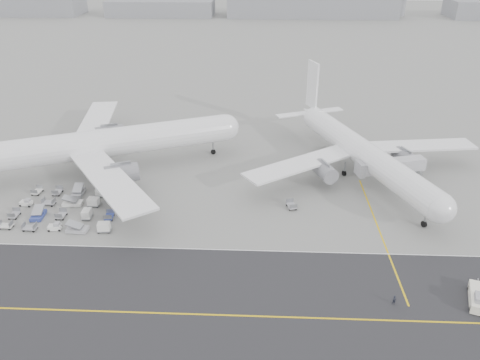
{
  "coord_description": "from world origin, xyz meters",
  "views": [
    {
      "loc": [
        7.3,
        -68.43,
        48.84
      ],
      "look_at": [
        3.77,
        12.0,
        6.34
      ],
      "focal_mm": 35.0,
      "sensor_mm": 36.0,
      "label": 1
    }
  ],
  "objects_px": {
    "airliner_b": "(361,151)",
    "jet_bridge": "(392,167)",
    "ground_crew_a": "(394,300)",
    "airliner_a": "(101,144)"
  },
  "relations": [
    {
      "from": "airliner_a",
      "to": "jet_bridge",
      "type": "relative_size",
      "value": 3.87
    },
    {
      "from": "jet_bridge",
      "to": "ground_crew_a",
      "type": "distance_m",
      "value": 38.96
    },
    {
      "from": "airliner_a",
      "to": "jet_bridge",
      "type": "height_order",
      "value": "airliner_a"
    },
    {
      "from": "jet_bridge",
      "to": "ground_crew_a",
      "type": "relative_size",
      "value": 10.33
    },
    {
      "from": "airliner_a",
      "to": "ground_crew_a",
      "type": "height_order",
      "value": "airliner_a"
    },
    {
      "from": "airliner_b",
      "to": "jet_bridge",
      "type": "height_order",
      "value": "airliner_b"
    },
    {
      "from": "airliner_a",
      "to": "ground_crew_a",
      "type": "relative_size",
      "value": 40.01
    },
    {
      "from": "ground_crew_a",
      "to": "airliner_a",
      "type": "bearing_deg",
      "value": 130.92
    },
    {
      "from": "airliner_a",
      "to": "ground_crew_a",
      "type": "xyz_separation_m",
      "value": [
        56.42,
        -42.23,
        -5.84
      ]
    },
    {
      "from": "airliner_a",
      "to": "jet_bridge",
      "type": "xyz_separation_m",
      "value": [
        64.64,
        -4.3,
        -2.35
      ]
    }
  ]
}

